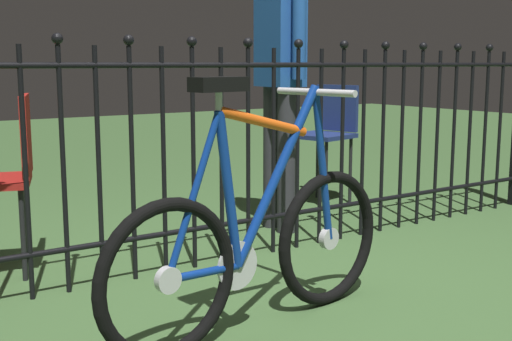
% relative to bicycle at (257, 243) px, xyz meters
% --- Properties ---
extents(ground_plane, '(20.00, 20.00, 0.00)m').
position_rel_bicycle_xyz_m(ground_plane, '(0.37, 0.05, -0.33)').
color(ground_plane, '#416435').
extents(iron_fence, '(4.86, 0.07, 1.17)m').
position_rel_bicycle_xyz_m(iron_fence, '(0.31, 0.80, 0.26)').
color(iron_fence, black).
rests_on(iron_fence, ground).
extents(bicycle, '(1.35, 0.40, 0.94)m').
position_rel_bicycle_xyz_m(bicycle, '(0.00, 0.00, 0.00)').
color(bicycle, black).
rests_on(bicycle, ground).
extents(chair_navy, '(0.44, 0.44, 0.84)m').
position_rel_bicycle_xyz_m(chair_navy, '(1.74, 1.63, 0.20)').
color(chair_navy, black).
rests_on(chair_navy, ground).
extents(chair_red, '(0.47, 0.47, 0.85)m').
position_rel_bicycle_xyz_m(chair_red, '(-0.58, 1.23, 0.18)').
color(chair_red, black).
rests_on(chair_red, ground).
extents(person_visitor, '(0.23, 0.47, 1.70)m').
position_rel_bicycle_xyz_m(person_visitor, '(0.97, 1.18, 0.69)').
color(person_visitor, '#2D2D33').
rests_on(person_visitor, ground).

